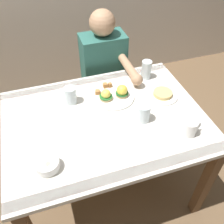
% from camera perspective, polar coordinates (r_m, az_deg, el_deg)
% --- Properties ---
extents(ground_plane, '(6.00, 6.00, 0.00)m').
position_cam_1_polar(ground_plane, '(2.10, -1.17, -15.90)').
color(ground_plane, brown).
extents(dining_table, '(1.20, 0.90, 0.74)m').
position_cam_1_polar(dining_table, '(1.59, -1.49, -4.17)').
color(dining_table, white).
rests_on(dining_table, ground_plane).
extents(eggs_benedict_plate, '(0.27, 0.27, 0.09)m').
position_cam_1_polar(eggs_benedict_plate, '(1.63, 0.42, 3.95)').
color(eggs_benedict_plate, white).
rests_on(eggs_benedict_plate, dining_table).
extents(fruit_bowl, '(0.12, 0.12, 0.06)m').
position_cam_1_polar(fruit_bowl, '(1.30, -14.44, -11.61)').
color(fruit_bowl, white).
rests_on(fruit_bowl, dining_table).
extents(coffee_mug, '(0.11, 0.08, 0.09)m').
position_cam_1_polar(coffee_mug, '(1.45, 17.35, -3.35)').
color(coffee_mug, white).
rests_on(coffee_mug, dining_table).
extents(fork, '(0.15, 0.06, 0.00)m').
position_cam_1_polar(fork, '(1.54, -14.42, -1.94)').
color(fork, silver).
rests_on(fork, dining_table).
extents(water_glass_near, '(0.08, 0.08, 0.11)m').
position_cam_1_polar(water_glass_near, '(1.48, 7.17, -0.33)').
color(water_glass_near, silver).
rests_on(water_glass_near, dining_table).
extents(water_glass_far, '(0.08, 0.08, 0.11)m').
position_cam_1_polar(water_glass_far, '(1.61, -9.38, 3.57)').
color(water_glass_far, silver).
rests_on(water_glass_far, dining_table).
extents(water_glass_extra, '(0.07, 0.07, 0.13)m').
position_cam_1_polar(water_glass_extra, '(1.81, 7.79, 9.25)').
color(water_glass_extra, silver).
rests_on(water_glass_extra, dining_table).
extents(side_plate, '(0.20, 0.20, 0.04)m').
position_cam_1_polar(side_plate, '(1.69, 11.43, 3.91)').
color(side_plate, white).
rests_on(side_plate, dining_table).
extents(diner_person, '(0.34, 0.54, 1.14)m').
position_cam_1_polar(diner_person, '(2.05, -1.61, 9.20)').
color(diner_person, '#33333D').
rests_on(diner_person, ground_plane).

